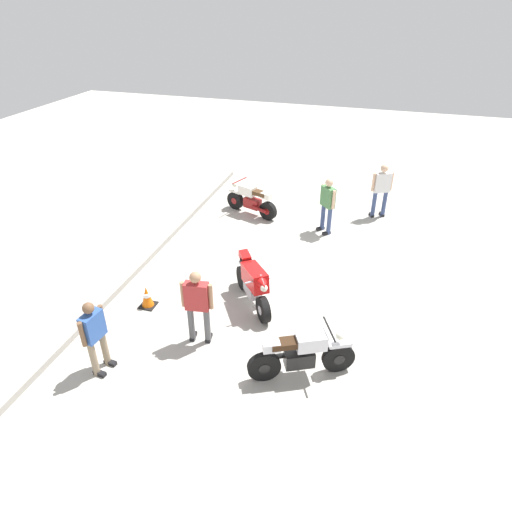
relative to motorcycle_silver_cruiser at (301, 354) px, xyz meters
name	(u,v)px	position (x,y,z in m)	size (l,w,h in m)	color
ground_plane	(310,292)	(2.73, 0.34, -0.52)	(40.00, 40.00, 0.00)	#B7B2A8
curb_edge	(142,261)	(2.73, 4.94, -0.45)	(14.00, 0.30, 0.15)	#9C978F
motorcycle_silver_cruiser	(301,354)	(0.00, 0.00, 0.00)	(1.05, 1.93, 1.09)	black
motorcycle_red_sportbike	(253,283)	(1.89, 1.53, 0.07)	(1.68, 1.31, 1.14)	black
motorcycle_cream_vintage	(252,200)	(6.51, 3.02, -0.03)	(0.97, 1.88, 1.07)	black
person_in_green_shirt	(327,202)	(5.98, 0.50, 0.46)	(0.56, 0.55, 1.71)	#384772
person_in_blue_shirt	(94,333)	(-0.98, 3.74, 0.38)	(0.63, 0.35, 1.60)	gray
person_in_white_shirt	(382,187)	(7.52, -0.96, 0.50)	(0.47, 0.65, 1.76)	#384772
person_in_red_shirt	(197,303)	(0.33, 2.22, 0.47)	(0.36, 0.67, 1.73)	#59595B
traffic_cone	(147,297)	(1.08, 3.87, -0.26)	(0.36, 0.36, 0.53)	black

